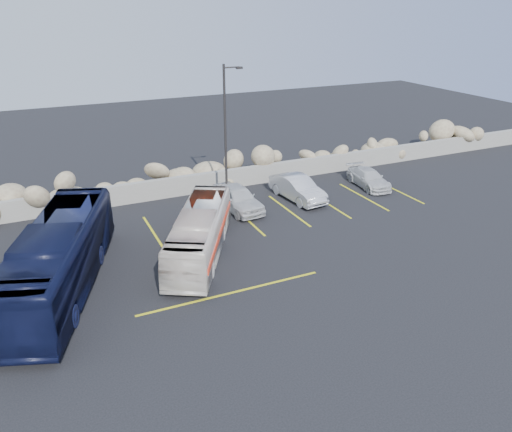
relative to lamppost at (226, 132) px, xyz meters
name	(u,v)px	position (x,y,z in m)	size (l,w,h in m)	color
ground	(256,290)	(-2.56, -9.50, -4.30)	(90.00, 90.00, 0.00)	black
seawall	(174,187)	(-2.56, 2.50, -3.70)	(60.00, 0.40, 1.20)	gray
riprap_pile	(168,170)	(-2.56, 3.70, -3.00)	(54.00, 2.80, 2.60)	#967F62
parking_lines	(290,221)	(2.09, -3.93, -4.29)	(18.16, 9.36, 0.01)	yellow
lamppost	(226,132)	(0.00, 0.00, 0.00)	(1.14, 0.18, 8.00)	#2D2A28
vintage_bus	(200,232)	(-3.59, -5.50, -3.16)	(1.90, 8.14, 2.27)	silver
tour_coach	(59,258)	(-9.81, -6.04, -2.84)	(2.45, 10.47, 2.92)	black
car_a	(238,198)	(0.15, -1.14, -3.58)	(1.69, 4.19, 1.43)	silver
car_b	(298,188)	(4.07, -1.16, -3.59)	(1.49, 4.28, 1.41)	#B8B9BD
car_c	(369,178)	(9.36, -1.10, -3.74)	(1.55, 3.82, 1.11)	silver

